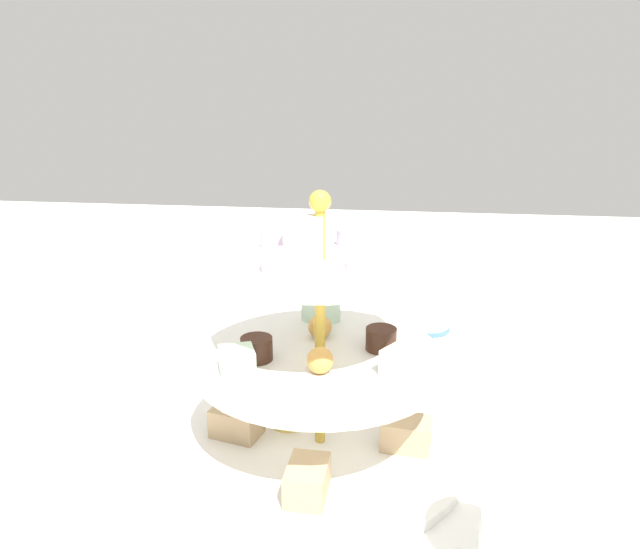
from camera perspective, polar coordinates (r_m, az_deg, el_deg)
ground_plane at (r=0.64m, az=-0.00°, el=-16.07°), size 2.40×2.40×0.00m
tiered_serving_stand at (r=0.60m, az=-0.06°, el=-9.59°), size 0.29×0.29×0.26m
water_glass_tall_right at (r=0.47m, az=19.17°, el=-22.07°), size 0.07×0.07×0.12m
water_glass_short_left at (r=0.83m, az=0.92°, el=-4.70°), size 0.06×0.06×0.08m
teacup_with_saucer at (r=0.82m, az=9.96°, el=-6.33°), size 0.09×0.09×0.05m
butter_knife_right at (r=0.74m, az=23.33°, el=-12.53°), size 0.08×0.16×0.00m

